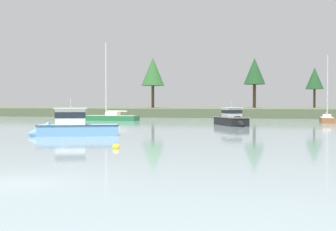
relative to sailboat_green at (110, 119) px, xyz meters
name	(u,v)px	position (x,y,z in m)	size (l,w,h in m)	color
ground_plane	(18,183)	(19.26, -53.80, -0.26)	(400.00, 400.00, 0.00)	gray
far_shore_bank	(262,111)	(19.26, 45.16, 0.58)	(173.65, 57.63, 1.67)	#4C563D
sailboat_green	(110,119)	(0.00, 0.00, 0.00)	(8.84, 2.62, 12.51)	#236B3D
cruiser_skyblue	(69,129)	(9.99, -32.58, 0.27)	(7.59, 5.05, 3.90)	#669ECC
cruiser_black	(233,122)	(20.35, -11.17, 0.22)	(5.42, 7.72, 3.68)	black
sailboat_wood	(327,121)	(31.61, 1.31, -0.05)	(1.85, 6.56, 9.70)	brown
mooring_buoy_yellow	(116,147)	(17.82, -41.68, -0.18)	(0.43, 0.43, 0.48)	yellow
shore_tree_center_left	(153,72)	(-5.14, 37.70, 9.73)	(5.34, 5.34, 11.67)	brown
shore_tree_far_right	(315,79)	(31.00, 44.49, 8.01)	(3.99, 3.99, 9.11)	brown
shore_tree_left_mid	(255,72)	(17.88, 41.49, 9.63)	(4.91, 4.91, 11.34)	brown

